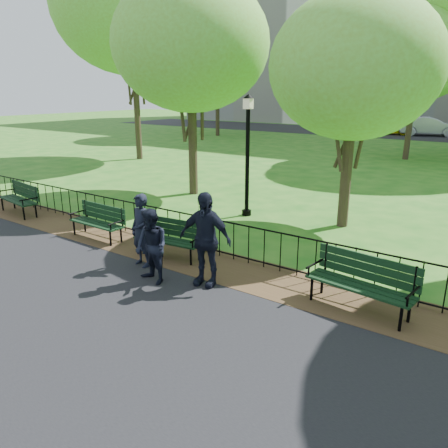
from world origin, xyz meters
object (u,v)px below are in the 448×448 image
Objects in this scene: tree_far_c at (418,55)px; tree_far_w at (217,40)px; lamppost at (247,152)px; person_mid at (152,247)px; tree_mid_w at (131,5)px; park_bench_left_a at (99,218)px; park_bench_right_a at (363,277)px; sedan_silver at (429,126)px; tree_near_w at (191,44)px; tree_near_e at (355,66)px; taxi at (387,126)px; park_bench_left_b at (21,195)px; person_left at (141,230)px; park_bench_main at (159,231)px; person_right at (205,239)px.

tree_far_c is 17.24m from tree_far_w.
lamppost is 5.57m from person_mid.
tree_mid_w reaches higher than tree_far_c.
park_bench_left_a is 0.88× the size of park_bench_right_a.
tree_mid_w is 26.52m from sedan_silver.
tree_near_w is (-1.26, 5.46, 4.70)m from park_bench_left_a.
tree_near_e reaches higher than taxi.
lamppost is 0.90× the size of taxi.
tree_near_e is (8.71, 4.59, 3.74)m from park_bench_left_b.
taxi is at bearing 109.69° from tree_far_c.
lamppost is 2.24× the size of person_left.
tree_mid_w reaches higher than person_left.
lamppost is 2.39× the size of person_mid.
tree_far_c is at bearing 108.11° from park_bench_right_a.
tree_near_e is at bearing 73.60° from person_left.
park_bench_right_a is (4.75, 0.12, 0.02)m from park_bench_main.
sedan_silver is at bearing 88.68° from park_bench_left_b.
tree_far_w is 30.54m from person_mid.
park_bench_main is 33.70m from sedan_silver.
person_mid is (0.95, -1.20, 0.18)m from park_bench_main.
tree_mid_w is at bearing 125.13° from park_bench_left_b.
person_left is (-0.86, -19.67, -4.67)m from tree_far_c.
lamppost is 4.80m from tree_near_w.
lamppost reaches higher than sedan_silver.
taxi is 0.85× the size of sedan_silver.
park_bench_left_b is at bearing -178.79° from person_mid.
sedan_silver reaches higher than park_bench_left_a.
tree_far_w reaches higher than tree_near_e.
tree_far_w is at bearing 133.91° from tree_near_e.
lamppost reaches higher than park_bench_left_a.
person_left reaches higher than taxi.
tree_far_c is (0.99, 18.99, 4.89)m from park_bench_main.
tree_mid_w reaches higher than taxi.
taxi is at bearing 110.57° from person_mid.
park_bench_right_a is 31.79m from tree_far_w.
park_bench_main is 4.76m from park_bench_right_a.
tree_far_w is at bearing 123.65° from tree_near_w.
tree_far_c reaches higher than park_bench_main.
tree_mid_w reaches higher than tree_far_w.
tree_far_w is 30.56m from person_right.
park_bench_main is 1.02× the size of park_bench_left_a.
tree_near_w reaches higher than person_left.
lamppost is at bearing -94.49° from tree_far_c.
person_left is 0.40× the size of taxi.
park_bench_left_a is 7.74m from tree_near_e.
person_right is (1.86, -0.64, 0.36)m from park_bench_main.
tree_far_c is at bearing 85.51° from lamppost.
taxi is (-4.03, 33.01, 0.11)m from park_bench_main.
park_bench_right_a is 1.28× the size of person_mid.
tree_near_w is at bearing 153.49° from park_bench_right_a.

